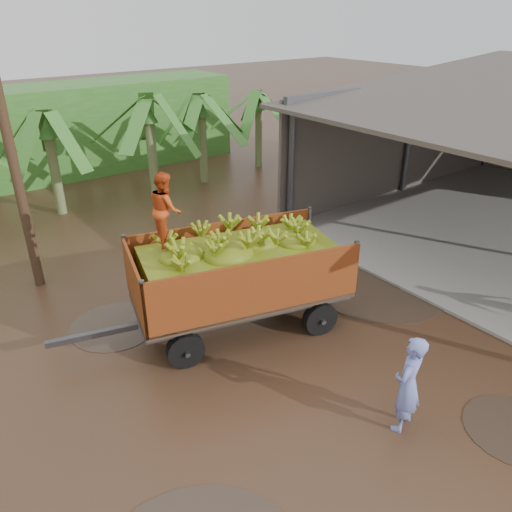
% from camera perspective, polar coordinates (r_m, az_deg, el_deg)
% --- Properties ---
extents(ground, '(100.00, 100.00, 0.00)m').
position_cam_1_polar(ground, '(9.54, 1.65, -15.46)').
color(ground, black).
rests_on(ground, ground).
extents(banana_trailer, '(6.33, 3.26, 3.57)m').
position_cam_1_polar(banana_trailer, '(10.61, -2.07, -1.74)').
color(banana_trailer, '#A64517').
rests_on(banana_trailer, ground).
extents(man_blue, '(0.75, 0.59, 1.80)m').
position_cam_1_polar(man_blue, '(8.72, 16.96, -13.84)').
color(man_blue, '#6E7AC9').
rests_on(man_blue, ground).
extents(utility_pole, '(1.20, 0.24, 7.49)m').
position_cam_1_polar(utility_pole, '(12.75, -26.53, 12.14)').
color(utility_pole, '#47301E').
rests_on(utility_pole, ground).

